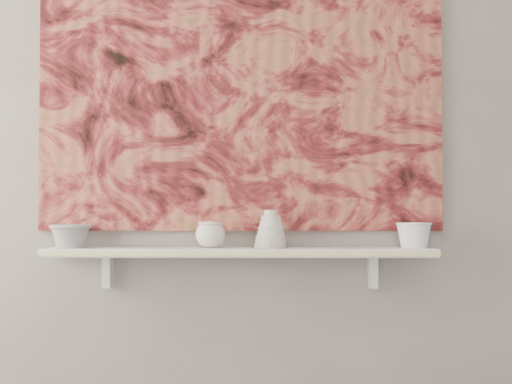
{
  "coord_description": "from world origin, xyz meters",
  "views": [
    {
      "loc": [
        0.09,
        -1.06,
        1.06
      ],
      "look_at": [
        0.06,
        1.49,
        1.13
      ],
      "focal_mm": 50.0,
      "sensor_mm": 36.0,
      "label": 1
    }
  ],
  "objects_px": {
    "bowl_grey": "(70,236)",
    "cup_cream": "(210,234)",
    "shelf": "(239,252)",
    "bowl_white": "(414,235)",
    "painting": "(240,84)",
    "bell_vessel": "(271,229)"
  },
  "relations": [
    {
      "from": "bowl_white",
      "to": "cup_cream",
      "type": "bearing_deg",
      "value": 180.0
    },
    {
      "from": "painting",
      "to": "bowl_grey",
      "type": "height_order",
      "value": "painting"
    },
    {
      "from": "bowl_grey",
      "to": "bowl_white",
      "type": "height_order",
      "value": "bowl_white"
    },
    {
      "from": "bowl_grey",
      "to": "cup_cream",
      "type": "height_order",
      "value": "cup_cream"
    },
    {
      "from": "shelf",
      "to": "bowl_white",
      "type": "relative_size",
      "value": 10.94
    },
    {
      "from": "shelf",
      "to": "painting",
      "type": "relative_size",
      "value": 0.93
    },
    {
      "from": "shelf",
      "to": "bowl_grey",
      "type": "height_order",
      "value": "bowl_grey"
    },
    {
      "from": "painting",
      "to": "bowl_grey",
      "type": "relative_size",
      "value": 9.87
    },
    {
      "from": "cup_cream",
      "to": "bowl_grey",
      "type": "bearing_deg",
      "value": 180.0
    },
    {
      "from": "shelf",
      "to": "painting",
      "type": "height_order",
      "value": "painting"
    },
    {
      "from": "bowl_grey",
      "to": "bell_vessel",
      "type": "relative_size",
      "value": 1.1
    },
    {
      "from": "painting",
      "to": "bowl_white",
      "type": "bearing_deg",
      "value": -7.3
    },
    {
      "from": "shelf",
      "to": "painting",
      "type": "distance_m",
      "value": 0.63
    },
    {
      "from": "bowl_grey",
      "to": "cup_cream",
      "type": "relative_size",
      "value": 1.43
    },
    {
      "from": "shelf",
      "to": "bell_vessel",
      "type": "relative_size",
      "value": 10.16
    },
    {
      "from": "bowl_white",
      "to": "shelf",
      "type": "bearing_deg",
      "value": 180.0
    },
    {
      "from": "painting",
      "to": "bell_vessel",
      "type": "bearing_deg",
      "value": -35.35
    },
    {
      "from": "painting",
      "to": "bowl_grey",
      "type": "bearing_deg",
      "value": -172.5
    },
    {
      "from": "bowl_grey",
      "to": "shelf",
      "type": "bearing_deg",
      "value": 0.0
    },
    {
      "from": "bell_vessel",
      "to": "bowl_white",
      "type": "height_order",
      "value": "bell_vessel"
    },
    {
      "from": "shelf",
      "to": "bell_vessel",
      "type": "xyz_separation_m",
      "value": [
        0.11,
        0.0,
        0.08
      ]
    },
    {
      "from": "bowl_white",
      "to": "bowl_grey",
      "type": "bearing_deg",
      "value": 180.0
    }
  ]
}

